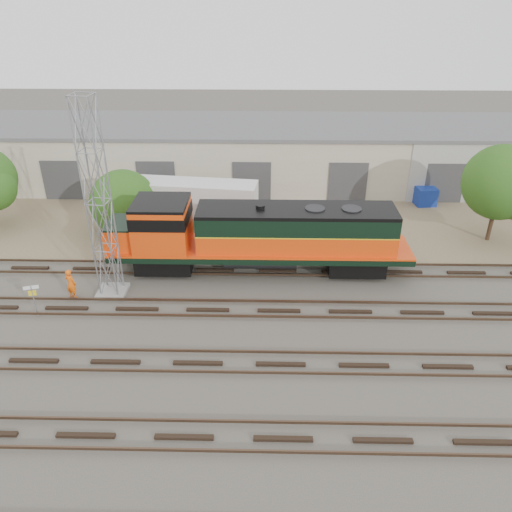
{
  "coord_description": "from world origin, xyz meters",
  "views": [
    {
      "loc": [
        3.21,
        -21.64,
        16.09
      ],
      "look_at": [
        2.66,
        4.0,
        2.2
      ],
      "focal_mm": 35.0,
      "sensor_mm": 36.0,
      "label": 1
    }
  ],
  "objects_px": {
    "semi_trailer": "(183,198)",
    "locomotive": "(255,236)",
    "worker": "(71,284)",
    "signal_tower": "(99,206)"
  },
  "relations": [
    {
      "from": "locomotive",
      "to": "worker",
      "type": "bearing_deg",
      "value": -162.92
    },
    {
      "from": "worker",
      "to": "locomotive",
      "type": "bearing_deg",
      "value": -139.94
    },
    {
      "from": "signal_tower",
      "to": "worker",
      "type": "bearing_deg",
      "value": -165.3
    },
    {
      "from": "locomotive",
      "to": "worker",
      "type": "xyz_separation_m",
      "value": [
        -10.59,
        -3.25,
        -1.62
      ]
    },
    {
      "from": "semi_trailer",
      "to": "locomotive",
      "type": "bearing_deg",
      "value": -44.66
    },
    {
      "from": "locomotive",
      "to": "signal_tower",
      "type": "distance_m",
      "value": 9.34
    },
    {
      "from": "locomotive",
      "to": "semi_trailer",
      "type": "height_order",
      "value": "locomotive"
    },
    {
      "from": "locomotive",
      "to": "semi_trailer",
      "type": "xyz_separation_m",
      "value": [
        -5.49,
        6.81,
        -0.32
      ]
    },
    {
      "from": "worker",
      "to": "semi_trailer",
      "type": "height_order",
      "value": "semi_trailer"
    },
    {
      "from": "semi_trailer",
      "to": "worker",
      "type": "bearing_deg",
      "value": -110.44
    }
  ]
}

